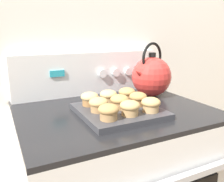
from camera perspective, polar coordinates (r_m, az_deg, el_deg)
The scene contains 13 objects.
wall_back at distance 1.26m, azimuth -6.57°, elevation 13.21°, with size 8.00×0.05×2.40m.
control_panel at distance 1.23m, azimuth -5.37°, elevation 4.26°, with size 0.77×0.07×0.21m.
muffin_pan at distance 0.94m, azimuth 1.67°, elevation -4.84°, with size 0.31×0.31×0.02m.
muffin_r0_c0 at distance 0.81m, azimuth -0.81°, elevation -4.95°, with size 0.07×0.07×0.06m.
muffin_r0_c1 at distance 0.86m, azimuth 4.34°, elevation -3.99°, with size 0.07×0.07×0.06m.
muffin_r0_c2 at distance 0.90m, azimuth 9.33°, elevation -3.16°, with size 0.07×0.07×0.06m.
muffin_r1_c0 at distance 0.89m, azimuth -3.24°, elevation -3.18°, with size 0.07×0.07×0.06m.
muffin_r1_c1 at distance 0.93m, azimuth 1.83°, elevation -2.48°, with size 0.07×0.07×0.06m.
muffin_r1_c2 at distance 0.97m, azimuth 6.29°, elevation -1.79°, with size 0.07×0.07×0.06m.
muffin_r2_c0 at distance 0.97m, azimuth -5.38°, elevation -1.80°, with size 0.07×0.07×0.06m.
muffin_r2_c1 at distance 1.00m, azimuth -0.85°, elevation -1.23°, with size 0.07×0.07×0.06m.
muffin_r2_c2 at distance 1.05m, azimuth 3.62°, elevation -0.61°, with size 0.07×0.07×0.06m.
tea_kettle at distance 1.19m, azimuth 9.41°, elevation 3.61°, with size 0.23×0.20×0.27m.
Camera 1 is at (-0.43, -0.52, 1.22)m, focal length 38.00 mm.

